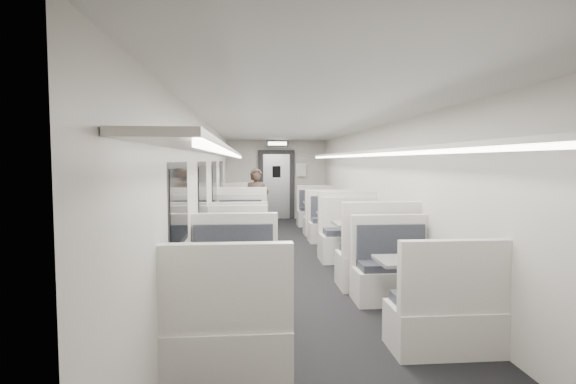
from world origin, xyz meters
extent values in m
cube|color=black|center=(0.00, 0.00, -0.06)|extent=(3.00, 12.00, 0.12)
cube|color=silver|center=(0.00, 0.00, 2.46)|extent=(3.00, 12.00, 0.12)
cube|color=beige|center=(0.00, 6.06, 1.20)|extent=(3.00, 0.12, 2.40)
cube|color=beige|center=(0.00, -6.06, 1.20)|extent=(3.00, 0.12, 2.40)
cube|color=beige|center=(-1.56, 0.00, 1.20)|extent=(0.12, 12.00, 2.40)
cube|color=beige|center=(1.56, 0.00, 1.20)|extent=(0.12, 12.00, 2.40)
cube|color=beige|center=(-1.00, 2.28, 0.24)|extent=(1.11, 0.62, 0.47)
cube|color=#20262B|center=(-1.00, 2.31, 0.53)|extent=(0.99, 0.49, 0.11)
cube|color=beige|center=(-1.00, 2.06, 0.84)|extent=(1.11, 0.13, 0.74)
cube|color=beige|center=(-1.00, 3.92, 0.24)|extent=(1.11, 0.62, 0.47)
cube|color=#20262B|center=(-1.00, 3.89, 0.53)|extent=(0.99, 0.49, 0.11)
cube|color=beige|center=(-1.00, 4.15, 0.84)|extent=(1.11, 0.13, 0.74)
cylinder|color=#BABABC|center=(-1.00, 3.10, 0.36)|extent=(0.11, 0.11, 0.73)
cylinder|color=#BABABC|center=(-1.00, 3.10, 0.02)|extent=(0.38, 0.38, 0.03)
cube|color=gray|center=(-1.00, 3.10, 0.77)|extent=(0.92, 0.63, 0.04)
cube|color=beige|center=(-1.00, 0.19, 0.21)|extent=(1.00, 0.55, 0.42)
cube|color=#20262B|center=(-1.00, 0.22, 0.47)|extent=(0.88, 0.44, 0.09)
cube|color=beige|center=(-1.00, -0.01, 0.75)|extent=(1.00, 0.11, 0.66)
cube|color=beige|center=(-1.00, 1.66, 0.21)|extent=(1.00, 0.55, 0.42)
cube|color=#20262B|center=(-1.00, 1.63, 0.47)|extent=(0.88, 0.44, 0.09)
cube|color=beige|center=(-1.00, 1.86, 0.75)|extent=(1.00, 0.11, 0.66)
cylinder|color=#BABABC|center=(-1.00, 0.92, 0.32)|extent=(0.09, 0.09, 0.65)
cylinder|color=#BABABC|center=(-1.00, 0.92, 0.01)|extent=(0.34, 0.34, 0.03)
cube|color=gray|center=(-1.00, 0.92, 0.69)|extent=(0.83, 0.56, 0.04)
cube|color=beige|center=(-1.00, -1.84, 0.20)|extent=(0.97, 0.54, 0.41)
cube|color=#20262B|center=(-1.00, -1.81, 0.46)|extent=(0.86, 0.43, 0.09)
cube|color=beige|center=(-1.00, -2.04, 0.73)|extent=(0.97, 0.11, 0.64)
cube|color=beige|center=(-1.00, -0.42, 0.20)|extent=(0.97, 0.54, 0.41)
cube|color=#20262B|center=(-1.00, -0.45, 0.46)|extent=(0.86, 0.43, 0.09)
cube|color=beige|center=(-1.00, -0.23, 0.73)|extent=(0.97, 0.11, 0.64)
cylinder|color=#BABABC|center=(-1.00, -1.13, 0.31)|extent=(0.09, 0.09, 0.63)
cylinder|color=#BABABC|center=(-1.00, -1.13, 0.01)|extent=(0.33, 0.33, 0.03)
cube|color=gray|center=(-1.00, -1.13, 0.66)|extent=(0.80, 0.55, 0.04)
cube|color=beige|center=(-1.00, -4.01, 0.23)|extent=(1.06, 0.59, 0.45)
cube|color=#20262B|center=(-1.00, -3.98, 0.50)|extent=(0.94, 0.47, 0.10)
cube|color=beige|center=(-1.00, -4.22, 0.80)|extent=(1.06, 0.12, 0.70)
cube|color=beige|center=(-1.00, -2.45, 0.23)|extent=(1.06, 0.59, 0.45)
cube|color=#20262B|center=(-1.00, -2.48, 0.50)|extent=(0.94, 0.47, 0.10)
cube|color=beige|center=(-1.00, -2.23, 0.80)|extent=(1.06, 0.12, 0.70)
cylinder|color=#BABABC|center=(-1.00, -3.23, 0.35)|extent=(0.10, 0.10, 0.69)
cylinder|color=#BABABC|center=(-1.00, -3.23, 0.02)|extent=(0.36, 0.36, 0.03)
cube|color=gray|center=(-1.00, -3.23, 0.73)|extent=(0.88, 0.60, 0.04)
cube|color=beige|center=(1.00, 2.98, 0.22)|extent=(1.01, 0.56, 0.43)
cube|color=#20262B|center=(1.00, 3.01, 0.48)|extent=(0.90, 0.45, 0.10)
cube|color=beige|center=(1.00, 2.77, 0.77)|extent=(1.01, 0.11, 0.67)
cube|color=beige|center=(1.00, 4.47, 0.22)|extent=(1.01, 0.56, 0.43)
cube|color=#20262B|center=(1.00, 4.44, 0.48)|extent=(0.90, 0.45, 0.10)
cube|color=beige|center=(1.00, 4.67, 0.77)|extent=(1.01, 0.11, 0.67)
cylinder|color=#BABABC|center=(1.00, 3.72, 0.33)|extent=(0.10, 0.10, 0.66)
cylinder|color=#BABABC|center=(1.00, 3.72, 0.01)|extent=(0.34, 0.34, 0.03)
cube|color=gray|center=(1.00, 3.72, 0.70)|extent=(0.84, 0.57, 0.04)
cube|color=beige|center=(1.00, 0.50, 0.22)|extent=(1.04, 0.58, 0.44)
cube|color=#20262B|center=(1.00, 0.53, 0.49)|extent=(0.92, 0.46, 0.10)
cube|color=beige|center=(1.00, 0.29, 0.78)|extent=(1.04, 0.12, 0.68)
cube|color=beige|center=(1.00, 2.03, 0.22)|extent=(1.04, 0.58, 0.44)
cube|color=#20262B|center=(1.00, 2.00, 0.49)|extent=(0.92, 0.46, 0.10)
cube|color=beige|center=(1.00, 2.24, 0.78)|extent=(1.04, 0.12, 0.68)
cylinder|color=#BABABC|center=(1.00, 1.26, 0.34)|extent=(0.10, 0.10, 0.67)
cylinder|color=#BABABC|center=(1.00, 1.26, 0.01)|extent=(0.35, 0.35, 0.03)
cube|color=gray|center=(1.00, 1.26, 0.71)|extent=(0.86, 0.59, 0.04)
cube|color=beige|center=(1.00, -1.53, 0.24)|extent=(1.13, 0.63, 0.48)
cube|color=#20262B|center=(1.00, -1.50, 0.53)|extent=(1.00, 0.50, 0.11)
cube|color=beige|center=(1.00, -1.76, 0.85)|extent=(1.13, 0.13, 0.75)
cube|color=beige|center=(1.00, 0.13, 0.24)|extent=(1.13, 0.63, 0.48)
cube|color=#20262B|center=(1.00, 0.10, 0.53)|extent=(1.00, 0.50, 0.11)
cube|color=beige|center=(1.00, 0.36, 0.85)|extent=(1.13, 0.13, 0.75)
cylinder|color=#BABABC|center=(1.00, -0.70, 0.37)|extent=(0.11, 0.11, 0.74)
cylinder|color=#BABABC|center=(1.00, -0.70, 0.02)|extent=(0.38, 0.38, 0.03)
cube|color=gray|center=(1.00, -0.70, 0.78)|extent=(0.94, 0.64, 0.04)
cube|color=beige|center=(1.00, -3.67, 0.21)|extent=(1.00, 0.56, 0.42)
cube|color=#20262B|center=(1.00, -3.64, 0.47)|extent=(0.89, 0.44, 0.09)
cube|color=beige|center=(1.00, -3.87, 0.75)|extent=(1.00, 0.11, 0.66)
cube|color=beige|center=(1.00, -2.20, 0.21)|extent=(1.00, 0.56, 0.42)
cube|color=#20262B|center=(1.00, -2.23, 0.47)|extent=(0.89, 0.44, 0.09)
cube|color=beige|center=(1.00, -2.00, 0.75)|extent=(1.00, 0.11, 0.66)
cylinder|color=#BABABC|center=(1.00, -2.94, 0.33)|extent=(0.09, 0.09, 0.65)
cylinder|color=#BABABC|center=(1.00, -2.94, 0.01)|extent=(0.34, 0.34, 0.03)
cube|color=gray|center=(1.00, -2.94, 0.69)|extent=(0.83, 0.57, 0.04)
imported|color=black|center=(-0.65, 2.63, 0.80)|extent=(0.63, 0.45, 1.61)
cube|color=black|center=(-1.49, 3.40, 1.35)|extent=(0.02, 1.18, 0.84)
cube|color=black|center=(-1.49, 1.20, 1.35)|extent=(0.02, 1.18, 0.84)
cube|color=black|center=(-1.49, -1.00, 1.35)|extent=(0.02, 1.18, 0.84)
cube|color=black|center=(-1.49, -3.20, 1.35)|extent=(0.02, 1.18, 0.84)
cube|color=beige|center=(-1.26, -0.30, 1.92)|extent=(0.46, 10.40, 0.05)
cube|color=white|center=(-1.06, -0.30, 1.87)|extent=(0.05, 10.20, 0.04)
cube|color=beige|center=(1.26, -0.30, 1.92)|extent=(0.46, 10.40, 0.05)
cube|color=white|center=(1.06, -0.30, 1.87)|extent=(0.05, 10.20, 0.04)
cube|color=black|center=(0.00, 5.94, 1.05)|extent=(1.10, 0.10, 2.10)
cube|color=#BABABC|center=(0.00, 5.91, 1.00)|extent=(0.80, 0.05, 1.95)
cube|color=black|center=(0.00, 5.87, 1.45)|extent=(0.25, 0.02, 0.35)
cube|color=black|center=(0.00, 5.45, 2.28)|extent=(0.62, 0.10, 0.16)
cube|color=white|center=(0.00, 5.39, 2.28)|extent=(0.54, 0.02, 0.10)
cube|color=white|center=(0.75, 5.92, 1.50)|extent=(0.32, 0.02, 0.40)
camera|label=1|loc=(-0.80, -7.65, 1.78)|focal=28.00mm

